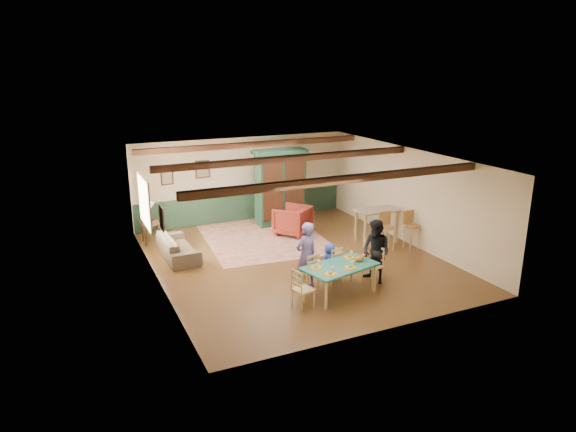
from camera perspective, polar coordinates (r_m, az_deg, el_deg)
name	(u,v)px	position (r m, az deg, el deg)	size (l,w,h in m)	color
floor	(296,260)	(13.39, 0.88, -4.94)	(8.00, 8.00, 0.00)	#492C14
wall_back	(242,180)	(16.55, -5.08, 4.06)	(7.00, 0.02, 2.70)	beige
wall_left	(156,228)	(11.94, -14.44, -1.31)	(0.02, 8.00, 2.70)	beige
wall_right	(409,196)	(14.76, 13.27, 2.16)	(0.02, 8.00, 2.70)	beige
ceiling	(296,158)	(12.66, 0.93, 6.51)	(7.00, 8.00, 0.02)	white
wainscot_back	(243,207)	(16.75, -4.98, 1.04)	(6.95, 0.03, 0.90)	#1D3624
ceiling_beam_front	(344,179)	(10.69, 6.27, 4.06)	(6.95, 0.16, 0.16)	black
ceiling_beam_mid	(290,159)	(13.03, 0.17, 6.40)	(6.95, 0.16, 0.16)	black
ceiling_beam_back	(253,145)	(15.40, -3.93, 7.92)	(6.95, 0.16, 0.16)	black
window_left	(144,202)	(13.51, -15.72, 1.53)	(0.06, 1.60, 1.30)	white
picture_left_wall	(162,218)	(11.26, -13.86, -0.20)	(0.04, 0.42, 0.52)	gray
picture_back_a	(203,169)	(16.05, -9.47, 5.15)	(0.45, 0.04, 0.55)	gray
picture_back_b	(167,177)	(15.84, -13.29, 4.23)	(0.38, 0.04, 0.48)	gray
dining_table	(340,280)	(11.42, 5.76, -7.09)	(1.63, 0.90, 0.68)	#226D60
dining_chair_far_left	(308,271)	(11.61, 2.24, -6.13)	(0.38, 0.40, 0.86)	tan
dining_chair_far_right	(332,264)	(12.05, 4.90, -5.30)	(0.38, 0.40, 0.86)	tan
dining_chair_end_left	(303,288)	(10.75, 1.69, -8.04)	(0.38, 0.40, 0.86)	tan
dining_chair_end_right	(373,265)	(12.08, 9.38, -5.43)	(0.38, 0.40, 0.86)	tan
person_man	(306,256)	(11.53, 2.03, -4.41)	(0.57, 0.37, 1.56)	slate
person_woman	(376,252)	(12.03, 9.75, -3.93)	(0.73, 0.57, 1.49)	black
person_child	(330,262)	(12.09, 4.67, -5.10)	(0.44, 0.29, 0.91)	#283DA0
cat	(359,258)	(11.53, 7.93, -4.68)	(0.33, 0.13, 0.16)	orange
place_setting_near_left	(330,272)	(10.80, 4.71, -6.21)	(0.36, 0.27, 0.11)	gold
place_setting_near_center	(350,265)	(11.18, 6.95, -5.48)	(0.36, 0.27, 0.11)	gold
place_setting_far_left	(316,265)	(11.11, 3.13, -5.51)	(0.36, 0.27, 0.11)	gold
place_setting_far_right	(349,255)	(11.74, 6.83, -4.37)	(0.36, 0.27, 0.11)	gold
area_rug	(264,238)	(15.08, -2.71, -2.44)	(3.31, 3.94, 0.01)	beige
armoire	(280,187)	(16.14, -0.89, 3.20)	(1.68, 0.67, 2.37)	#163827
armchair	(293,220)	(15.28, 0.52, -0.48)	(0.93, 0.95, 0.87)	#561411
sofa	(178,247)	(13.83, -12.17, -3.35)	(1.96, 0.76, 0.57)	#423629
end_table	(151,232)	(15.09, -14.98, -1.77)	(0.50, 0.50, 0.62)	black
table_lamp	(149,212)	(14.93, -15.15, 0.38)	(0.31, 0.31, 0.56)	beige
counter_table	(376,226)	(14.81, 9.78, -1.06)	(1.17, 0.68, 0.97)	tan
bar_stool_left	(387,232)	(14.20, 10.96, -1.72)	(0.38, 0.41, 1.06)	#AA7A42
bar_stool_right	(412,230)	(14.45, 13.58, -1.56)	(0.38, 0.41, 1.06)	#AA7A42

